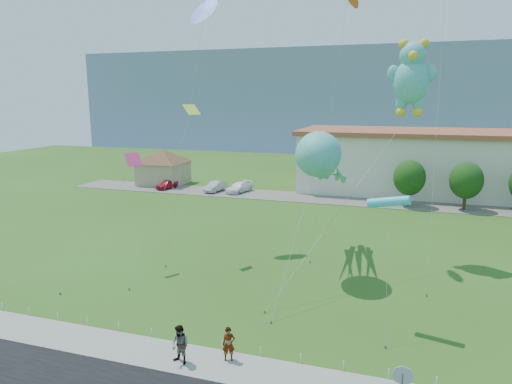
% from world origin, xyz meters
% --- Properties ---
extents(ground, '(160.00, 160.00, 0.00)m').
position_xyz_m(ground, '(0.00, 0.00, 0.00)').
color(ground, '#2F5117').
rests_on(ground, ground).
extents(sidewalk, '(80.00, 2.50, 0.10)m').
position_xyz_m(sidewalk, '(0.00, -2.75, 0.05)').
color(sidewalk, gray).
rests_on(sidewalk, ground).
extents(parking_strip, '(70.00, 6.00, 0.06)m').
position_xyz_m(parking_strip, '(0.00, 35.00, 0.03)').
color(parking_strip, '#59544C').
rests_on(parking_strip, ground).
extents(hill_ridge, '(160.00, 50.00, 25.00)m').
position_xyz_m(hill_ridge, '(0.00, 120.00, 12.50)').
color(hill_ridge, slate).
rests_on(hill_ridge, ground).
extents(pavilion, '(9.20, 9.20, 5.00)m').
position_xyz_m(pavilion, '(-24.00, 38.00, 3.02)').
color(pavilion, tan).
rests_on(pavilion, ground).
extents(stop_sign, '(0.80, 0.07, 2.50)m').
position_xyz_m(stop_sign, '(9.50, -4.21, 1.87)').
color(stop_sign, slate).
rests_on(stop_sign, ground).
extents(rope_fence, '(26.05, 0.05, 0.50)m').
position_xyz_m(rope_fence, '(0.00, -1.30, 0.25)').
color(rope_fence, white).
rests_on(rope_fence, ground).
extents(tree_near, '(3.60, 3.60, 5.47)m').
position_xyz_m(tree_near, '(10.00, 34.00, 3.39)').
color(tree_near, '#3F2B19').
rests_on(tree_near, ground).
extents(tree_mid, '(3.60, 3.60, 5.47)m').
position_xyz_m(tree_mid, '(16.00, 34.00, 3.39)').
color(tree_mid, '#3F2B19').
rests_on(tree_mid, ground).
extents(pedestrian_left, '(0.72, 0.61, 1.66)m').
position_xyz_m(pedestrian_left, '(1.72, -2.24, 0.93)').
color(pedestrian_left, gray).
rests_on(pedestrian_left, sidewalk).
extents(pedestrian_right, '(1.08, 0.94, 1.88)m').
position_xyz_m(pedestrian_right, '(-0.34, -3.18, 1.04)').
color(pedestrian_right, gray).
rests_on(pedestrian_right, sidewalk).
extents(parked_car_red, '(2.17, 3.83, 1.23)m').
position_xyz_m(parked_car_red, '(-21.72, 34.77, 0.67)').
color(parked_car_red, '#B01529').
rests_on(parked_car_red, parking_strip).
extents(parked_car_silver, '(2.09, 4.27, 1.35)m').
position_xyz_m(parked_car_silver, '(-14.60, 35.06, 0.73)').
color(parked_car_silver, '#ACABB2').
rests_on(parked_car_silver, parking_strip).
extents(parked_car_white, '(3.01, 4.87, 1.32)m').
position_xyz_m(parked_car_white, '(-11.36, 35.51, 0.72)').
color(parked_car_white, white).
rests_on(parked_car_white, parking_strip).
extents(octopus_kite, '(3.09, 15.44, 10.16)m').
position_xyz_m(octopus_kite, '(3.59, 11.36, 7.83)').
color(octopus_kite, teal).
rests_on(octopus_kite, ground).
extents(teddy_bear_kite, '(9.26, 14.40, 16.61)m').
position_xyz_m(teddy_bear_kite, '(9.31, 16.33, 13.95)').
color(teddy_bear_kite, teal).
rests_on(teddy_bear_kite, ground).
extents(small_kite_cyan, '(0.61, 3.84, 7.38)m').
position_xyz_m(small_kite_cyan, '(8.46, 3.96, 6.90)').
color(small_kite_cyan, '#2FBED4').
rests_on(small_kite_cyan, ground).
extents(small_kite_blue, '(1.80, 8.46, 20.03)m').
position_xyz_m(small_kite_blue, '(-7.14, 15.51, 18.83)').
color(small_kite_blue, blue).
rests_on(small_kite_blue, ground).
extents(small_kite_yellow, '(1.89, 8.34, 11.92)m').
position_xyz_m(small_kite_yellow, '(-6.46, 10.24, 10.10)').
color(small_kite_yellow, '#CAF138').
rests_on(small_kite_yellow, ground).
extents(small_kite_pink, '(2.64, 6.87, 8.44)m').
position_xyz_m(small_kite_pink, '(-9.58, 7.11, 7.19)').
color(small_kite_pink, '#E6337A').
rests_on(small_kite_pink, ground).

